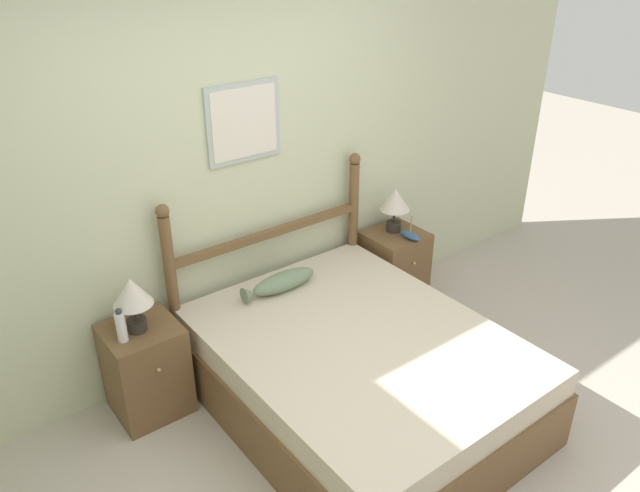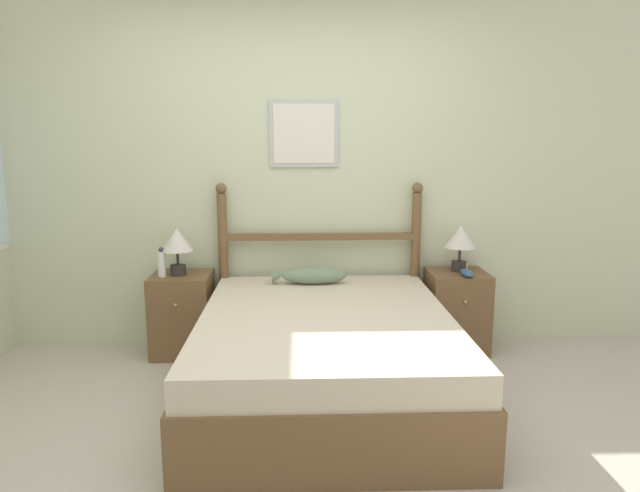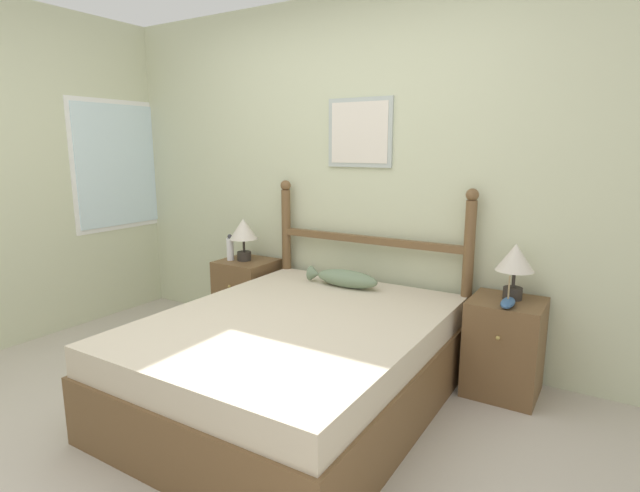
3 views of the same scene
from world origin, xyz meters
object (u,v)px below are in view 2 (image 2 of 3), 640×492
table_lamp_left (177,243)px  nightstand_left (183,314)px  bed (326,356)px  model_boat (467,273)px  table_lamp_right (460,239)px  nightstand_right (456,311)px  fish_pillow (311,276)px  bottle (162,263)px

table_lamp_left → nightstand_left: bearing=33.3°
bed → model_boat: 1.27m
nightstand_left → table_lamp_right: bearing=1.2°
nightstand_right → table_lamp_left: 2.10m
table_lamp_right → model_boat: bearing=-87.4°
bed → fish_pillow: fish_pillow is taller
nightstand_left → table_lamp_right: size_ratio=1.74×
nightstand_left → table_lamp_left: size_ratio=1.74×
bed → bottle: (-1.13, 0.72, 0.43)m
bed → nightstand_right: (1.01, 0.77, 0.03)m
table_lamp_right → bottle: table_lamp_right is taller
bottle → model_boat: bearing=-1.9°
nightstand_right → fish_pillow: 1.12m
table_lamp_right → bottle: 2.16m
table_lamp_left → fish_pillow: table_lamp_left is taller
nightstand_left → fish_pillow: 0.98m
bed → table_lamp_left: table_lamp_left is taller
bed → nightstand_right: 1.27m
bed → nightstand_right: size_ratio=3.25×
nightstand_right → bottle: 2.17m
bed → fish_pillow: bearing=96.0°
nightstand_right → bed: bearing=-142.5°
model_boat → fish_pillow: model_boat is taller
bottle → fish_pillow: bottle is taller
nightstand_right → table_lamp_right: (0.02, 0.04, 0.53)m
model_boat → nightstand_left: bearing=176.4°
nightstand_left → nightstand_right: 2.02m
model_boat → nightstand_right: bearing=100.7°
bottle → fish_pillow: (1.05, -0.01, -0.10)m
table_lamp_left → bottle: (-0.10, -0.05, -0.14)m
table_lamp_right → bottle: (-2.15, -0.10, -0.14)m
table_lamp_left → fish_pillow: bearing=-3.6°
nightstand_left → table_lamp_right: (2.03, 0.04, 0.53)m
nightstand_right → model_boat: 0.35m
bed → table_lamp_left: bearing=143.2°
table_lamp_right → fish_pillow: bearing=-174.3°
nightstand_right → table_lamp_left: (-2.03, -0.01, 0.53)m
nightstand_right → model_boat: size_ratio=3.15×
nightstand_right → model_boat: bearing=-79.3°
table_lamp_left → table_lamp_right: 2.05m
model_boat → bottle: bearing=178.1°
table_lamp_left → nightstand_right: bearing=0.3°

